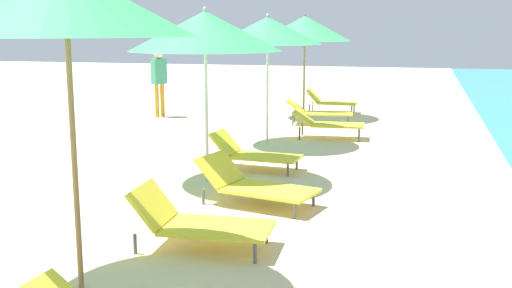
{
  "coord_description": "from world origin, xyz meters",
  "views": [
    {
      "loc": [
        3.11,
        2.57,
        2.27
      ],
      "look_at": [
        1.67,
        7.81,
        1.24
      ],
      "focal_mm": 42.89,
      "sensor_mm": 36.0,
      "label": 1
    }
  ],
  "objects": [
    {
      "name": "umbrella_third",
      "position": [
        0.27,
        7.07,
        2.48
      ],
      "size": [
        2.13,
        2.13,
        2.83
      ],
      "color": "olive",
      "rests_on": "ground"
    },
    {
      "name": "lounger_third_shoreside",
      "position": [
        0.91,
        8.3,
        0.29
      ],
      "size": [
        1.47,
        0.77,
        0.64
      ],
      "rotation": [
        0.0,
        0.0,
        0.06
      ],
      "color": "yellow",
      "rests_on": "ground"
    },
    {
      "name": "umbrella_fourth",
      "position": [
        0.02,
        11.03,
        2.23
      ],
      "size": [
        2.24,
        2.24,
        2.58
      ],
      "color": "silver",
      "rests_on": "ground"
    },
    {
      "name": "lounger_fourth_shoreside",
      "position": [
        0.48,
        11.96,
        0.28
      ],
      "size": [
        1.48,
        0.71,
        0.61
      ],
      "rotation": [
        0.0,
        0.0,
        -0.08
      ],
      "color": "yellow",
      "rests_on": "ground"
    },
    {
      "name": "lounger_fourth_inland",
      "position": [
        1.05,
        10.01,
        0.28
      ],
      "size": [
        1.64,
        1.03,
        0.61
      ],
      "rotation": [
        0.0,
        0.0,
        -0.23
      ],
      "color": "yellow",
      "rests_on": "ground"
    },
    {
      "name": "umbrella_fifth",
      "position": [
        0.15,
        14.19,
        2.23
      ],
      "size": [
        2.11,
        2.11,
        2.56
      ],
      "color": "silver",
      "rests_on": "ground"
    },
    {
      "name": "lounger_fifth_shoreside",
      "position": [
        1.2,
        15.15,
        0.33
      ],
      "size": [
        1.54,
        0.76,
        0.58
      ],
      "rotation": [
        0.0,
        0.0,
        0.08
      ],
      "color": "yellow",
      "rests_on": "ground"
    },
    {
      "name": "umbrella_farthest",
      "position": [
        0.13,
        18.07,
        2.27
      ],
      "size": [
        2.34,
        2.34,
        2.65
      ],
      "color": "olive",
      "rests_on": "ground"
    },
    {
      "name": "lounger_farthest_shoreside",
      "position": [
        0.67,
        19.15,
        0.32
      ],
      "size": [
        1.35,
        0.64,
        0.64
      ],
      "rotation": [
        0.0,
        0.0,
        0.0
      ],
      "color": "yellow",
      "rests_on": "ground"
    },
    {
      "name": "lounger_farthest_inland",
      "position": [
        0.71,
        16.98,
        0.32
      ],
      "size": [
        1.64,
        0.81,
        0.6
      ],
      "rotation": [
        0.0,
        0.0,
        0.13
      ],
      "color": "yellow",
      "rests_on": "ground"
    },
    {
      "name": "person_walking_near",
      "position": [
        -3.51,
        17.19,
        1.07
      ],
      "size": [
        0.38,
        0.42,
        1.75
      ],
      "rotation": [
        0.0,
        0.0,
        2.58
      ],
      "color": "orange",
      "rests_on": "ground"
    }
  ]
}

